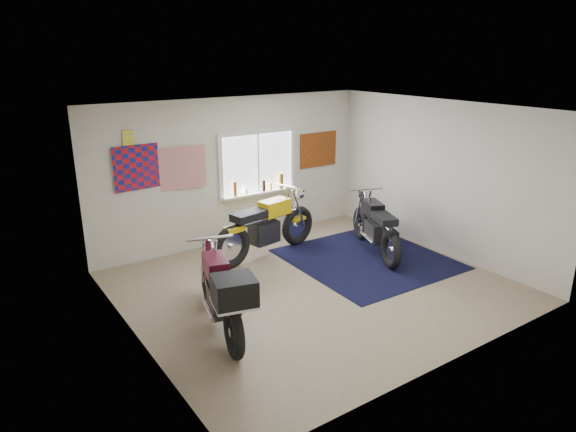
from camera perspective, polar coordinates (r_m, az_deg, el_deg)
ground at (r=8.02m, az=2.93°, el=-7.82°), size 5.50×5.50×0.00m
room_shell at (r=7.45m, az=3.13°, el=3.61°), size 5.50×5.50×5.50m
navy_rug at (r=9.10m, az=8.80°, el=-4.73°), size 2.57×2.66×0.01m
window_assembly at (r=9.78m, az=-3.38°, el=5.44°), size 1.66×0.17×1.26m
oil_bottles at (r=9.85m, az=-2.71°, el=3.50°), size 1.11×0.09×0.30m
flag_display at (r=8.68m, az=-17.35°, el=8.31°), size 1.60×0.10×1.17m
triumph_poster at (r=10.56m, az=3.38°, el=7.37°), size 0.90×0.03×0.70m
yellow_triumph at (r=9.00m, az=-2.47°, el=-1.35°), size 2.30×0.73×1.16m
black_chrome_bike at (r=9.26m, az=9.70°, el=-1.32°), size 0.95×1.98×1.07m
maroon_tourer at (r=6.58m, az=-7.30°, el=-8.57°), size 0.95×2.12×1.08m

